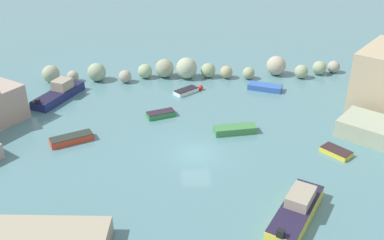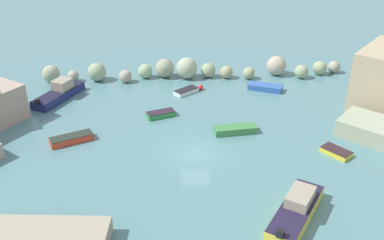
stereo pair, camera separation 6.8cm
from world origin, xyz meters
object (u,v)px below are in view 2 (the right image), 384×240
at_px(channel_buoy, 201,87).
at_px(moored_boat_3, 235,130).
at_px(moored_boat_6, 296,210).
at_px(moored_boat_0, 59,93).
at_px(moored_boat_1, 72,139).
at_px(moored_boat_8, 336,152).
at_px(moored_boat_7, 186,91).
at_px(moored_boat_5, 265,87).
at_px(moored_boat_4, 161,114).

xyz_separation_m(channel_buoy, moored_boat_3, (2.20, -10.08, 0.03)).
height_order(channel_buoy, moored_boat_6, moored_boat_6).
bearing_deg(moored_boat_0, moored_boat_1, -136.09).
distance_m(moored_boat_1, moored_boat_8, 22.88).
xyz_separation_m(channel_buoy, moored_boat_8, (10.07, -14.41, -0.06)).
relative_size(channel_buoy, moored_boat_8, 0.21).
relative_size(channel_buoy, moored_boat_3, 0.15).
height_order(moored_boat_1, moored_boat_7, moored_boat_1).
relative_size(moored_boat_3, moored_boat_5, 1.01).
relative_size(moored_boat_4, moored_boat_6, 0.45).
bearing_deg(channel_buoy, moored_boat_3, -77.68).
relative_size(moored_boat_5, moored_boat_7, 1.37).
xyz_separation_m(channel_buoy, moored_boat_6, (4.34, -22.06, 0.34)).
bearing_deg(moored_boat_3, moored_boat_0, -32.95).
height_order(moored_boat_0, moored_boat_4, moored_boat_0).
bearing_deg(moored_boat_7, moored_boat_8, 93.71).
relative_size(moored_boat_1, moored_boat_6, 0.59).
bearing_deg(moored_boat_6, moored_boat_3, 44.84).
distance_m(moored_boat_4, moored_boat_8, 16.75).
relative_size(channel_buoy, moored_boat_5, 0.15).
bearing_deg(moored_boat_8, moored_boat_0, -154.85).
relative_size(moored_boat_5, moored_boat_6, 0.60).
xyz_separation_m(moored_boat_4, moored_boat_5, (11.73, 5.66, 0.04)).
xyz_separation_m(channel_buoy, moored_boat_5, (7.18, -0.59, 0.02)).
relative_size(moored_boat_1, moored_boat_5, 0.98).
bearing_deg(moored_boat_3, channel_buoy, -83.36).
bearing_deg(moored_boat_3, moored_boat_5, -123.35).
xyz_separation_m(moored_boat_3, moored_boat_5, (4.98, 9.50, -0.01)).
bearing_deg(moored_boat_8, moored_boat_7, -176.39).
bearing_deg(moored_boat_8, moored_boat_4, -156.27).
height_order(channel_buoy, moored_boat_8, channel_buoy).
distance_m(channel_buoy, moored_boat_1, 16.37).
relative_size(moored_boat_7, moored_boat_8, 1.05).
height_order(moored_boat_1, moored_boat_5, moored_boat_1).
xyz_separation_m(moored_boat_1, moored_boat_5, (19.67, 10.00, -0.01)).
bearing_deg(moored_boat_1, moored_boat_8, 146.70).
bearing_deg(moored_boat_0, moored_boat_7, -61.07).
bearing_deg(moored_boat_3, moored_boat_6, 94.44).
distance_m(moored_boat_0, moored_boat_8, 28.63).
bearing_deg(moored_boat_4, moored_boat_3, 131.84).
bearing_deg(channel_buoy, moored_boat_0, -175.96).
height_order(moored_boat_4, moored_boat_7, moored_boat_4).
relative_size(moored_boat_0, moored_boat_3, 1.71).
xyz_separation_m(moored_boat_0, moored_boat_4, (10.71, -5.17, -0.37)).
bearing_deg(moored_boat_0, moored_boat_4, -88.14).
relative_size(moored_boat_3, moored_boat_7, 1.38).
xyz_separation_m(channel_buoy, moored_boat_4, (-4.55, -6.25, -0.02)).
distance_m(moored_boat_5, moored_boat_6, 21.66).
bearing_deg(channel_buoy, moored_boat_7, -155.39).
bearing_deg(moored_boat_6, moored_boat_7, 50.48).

